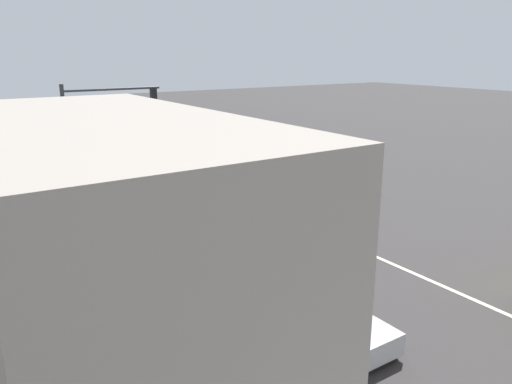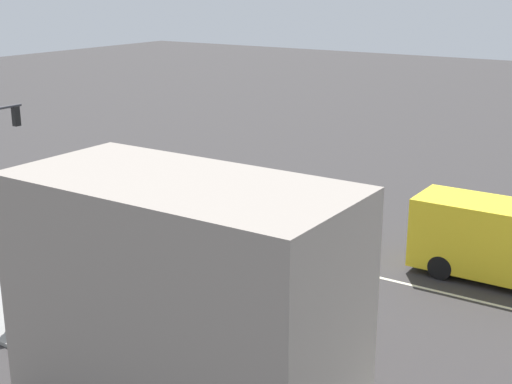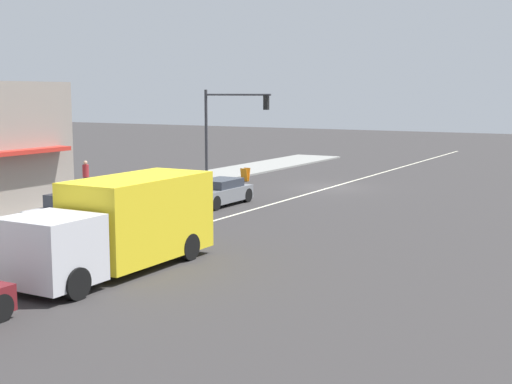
{
  "view_description": "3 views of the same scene",
  "coord_description": "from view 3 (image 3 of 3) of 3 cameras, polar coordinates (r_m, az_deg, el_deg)",
  "views": [
    {
      "loc": [
        12.75,
        24.81,
        7.05
      ],
      "look_at": [
        1.33,
        7.71,
        1.27
      ],
      "focal_mm": 35.0,
      "sensor_mm": 36.0,
      "label": 1
    },
    {
      "loc": [
        22.79,
        26.98,
        10.47
      ],
      "look_at": [
        -1.53,
        10.93,
        1.86
      ],
      "focal_mm": 50.0,
      "sensor_mm": 36.0,
      "label": 2
    },
    {
      "loc": [
        -16.69,
        38.41,
        5.55
      ],
      "look_at": [
        -1.03,
        10.79,
        1.11
      ],
      "focal_mm": 50.0,
      "sensor_mm": 36.0,
      "label": 3
    }
  ],
  "objects": [
    {
      "name": "delivery_truck",
      "position": [
        22.69,
        -10.76,
        -2.54
      ],
      "size": [
        2.44,
        7.5,
        2.87
      ],
      "color": "silver",
      "rests_on": "ground"
    },
    {
      "name": "warning_aframe_sign",
      "position": [
        44.78,
        -0.86,
        1.4
      ],
      "size": [
        0.45,
        0.53,
        0.84
      ],
      "color": "orange",
      "rests_on": "ground"
    },
    {
      "name": "ground_plane",
      "position": [
        26.94,
        -9.53,
        -4.03
      ],
      "size": [
        160.0,
        160.0,
        0.0
      ],
      "primitive_type": "plane",
      "color": "#333030"
    },
    {
      "name": "sedan_silver",
      "position": [
        31.5,
        -14.45,
        -1.31
      ],
      "size": [
        1.73,
        4.12,
        1.28
      ],
      "color": "#B7BABF",
      "rests_on": "ground"
    },
    {
      "name": "suv_grey",
      "position": [
        35.45,
        -2.97,
        -0.02
      ],
      "size": [
        1.74,
        3.93,
        1.28
      ],
      "color": "slate",
      "rests_on": "ground"
    },
    {
      "name": "traffic_signal_main",
      "position": [
        43.12,
        -2.42,
        5.77
      ],
      "size": [
        4.59,
        0.34,
        5.6
      ],
      "color": "#333338",
      "rests_on": "sidewalk_right"
    },
    {
      "name": "lane_marking_center",
      "position": [
        42.24,
        6.02,
        0.38
      ],
      "size": [
        0.16,
        60.0,
        0.01
      ],
      "primitive_type": "cube",
      "color": "beige",
      "rests_on": "ground"
    },
    {
      "name": "pedestrian",
      "position": [
        39.72,
        -13.46,
        1.25
      ],
      "size": [
        0.34,
        0.34,
        1.77
      ],
      "color": "#282D42",
      "rests_on": "sidewalk_right"
    }
  ]
}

